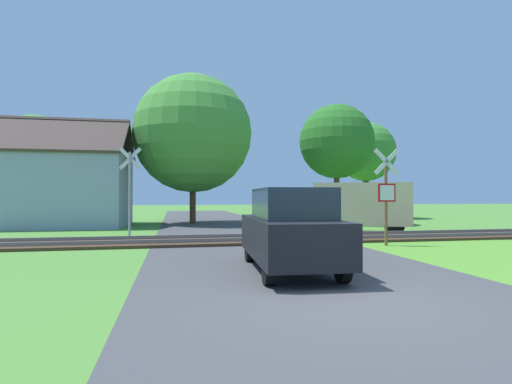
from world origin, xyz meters
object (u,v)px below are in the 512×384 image
(house, at_px, (64,188))
(crossing_sign_far, at_px, (130,186))
(tree_center, at_px, (193,134))
(parked_car, at_px, (290,230))
(tree_right, at_px, (337,142))
(tree_far, at_px, (366,152))
(mail_truck, at_px, (356,205))
(tree_left, at_px, (36,156))
(stop_sign_near, at_px, (386,192))

(house, bearing_deg, crossing_sign_far, -59.92)
(tree_center, xyz_separation_m, parked_car, (1.33, -16.25, -4.58))
(tree_right, height_order, tree_far, tree_far)
(crossing_sign_far, xyz_separation_m, tree_center, (2.80, 8.52, 3.44))
(house, xyz_separation_m, mail_truck, (14.12, -6.81, -0.88))
(crossing_sign_far, relative_size, tree_left, 0.56)
(tree_left, xyz_separation_m, tree_right, (17.32, -2.75, 0.91))
(crossing_sign_far, relative_size, tree_right, 0.49)
(house, bearing_deg, stop_sign_near, -41.56)
(tree_center, xyz_separation_m, mail_truck, (7.04, -7.66, -4.24))
(parked_car, bearing_deg, tree_right, 66.65)
(crossing_sign_far, distance_m, house, 8.79)
(house, height_order, tree_center, tree_center)
(stop_sign_near, height_order, tree_center, tree_center)
(stop_sign_near, distance_m, tree_right, 11.15)
(tree_left, bearing_deg, tree_right, -9.03)
(crossing_sign_far, relative_size, tree_center, 0.39)
(stop_sign_near, height_order, tree_left, tree_left)
(tree_right, height_order, parked_car, tree_right)
(stop_sign_near, bearing_deg, parked_car, 43.06)
(parked_car, bearing_deg, mail_truck, 59.78)
(stop_sign_near, bearing_deg, house, -39.34)
(tree_left, height_order, tree_right, tree_right)
(crossing_sign_far, bearing_deg, mail_truck, 17.32)
(tree_center, relative_size, tree_left, 1.43)
(house, bearing_deg, mail_truck, -24.87)
(tree_far, bearing_deg, tree_left, -171.55)
(house, relative_size, tree_center, 0.78)
(crossing_sign_far, height_order, tree_center, tree_center)
(house, bearing_deg, parked_car, -60.48)
(stop_sign_near, height_order, tree_far, tree_far)
(tree_right, xyz_separation_m, mail_truck, (-1.37, -5.45, -3.69))
(stop_sign_near, distance_m, tree_far, 18.44)
(mail_truck, bearing_deg, stop_sign_near, -173.07)
(tree_far, height_order, parked_car, tree_far)
(tree_far, bearing_deg, tree_right, -129.48)
(stop_sign_near, distance_m, tree_left, 19.78)
(mail_truck, distance_m, parked_car, 10.32)
(stop_sign_near, distance_m, tree_center, 14.30)
(tree_center, height_order, parked_car, tree_center)
(house, xyz_separation_m, tree_center, (7.08, 0.85, 3.36))
(stop_sign_near, height_order, tree_right, tree_right)
(parked_car, bearing_deg, tree_left, 124.78)
(crossing_sign_far, height_order, mail_truck, crossing_sign_far)
(crossing_sign_far, distance_m, tree_center, 9.61)
(stop_sign_near, xyz_separation_m, tree_far, (7.68, 16.43, 3.33))
(tree_left, bearing_deg, crossing_sign_far, -55.99)
(crossing_sign_far, distance_m, tree_far, 20.63)
(tree_center, distance_m, parked_car, 16.94)
(tree_far, xyz_separation_m, mail_truck, (-6.37, -11.53, -3.85))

